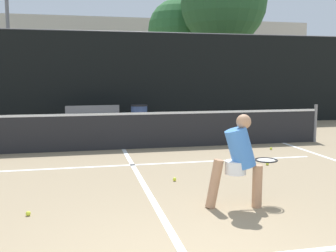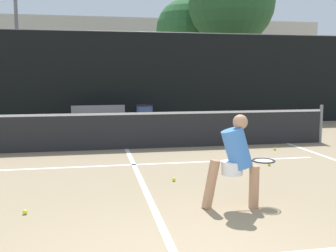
{
  "view_description": "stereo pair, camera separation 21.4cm",
  "coord_description": "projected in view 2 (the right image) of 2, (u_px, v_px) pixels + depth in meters",
  "views": [
    {
      "loc": [
        -1.01,
        -3.23,
        1.89
      ],
      "look_at": [
        0.55,
        3.91,
        0.95
      ],
      "focal_mm": 42.0,
      "sensor_mm": 36.0,
      "label": 1
    },
    {
      "loc": [
        -0.8,
        -3.27,
        1.89
      ],
      "look_at": [
        0.55,
        3.91,
        0.95
      ],
      "focal_mm": 42.0,
      "sensor_mm": 36.0,
      "label": 2
    }
  ],
  "objects": [
    {
      "name": "trash_bin",
      "position": [
        145.0,
        117.0,
        14.0
      ],
      "size": [
        0.6,
        0.6,
        0.86
      ],
      "color": "#384C7F",
      "rests_on": "ground"
    },
    {
      "name": "building_far",
      "position": [
        103.0,
        59.0,
        31.48
      ],
      "size": [
        36.0,
        2.4,
        6.37
      ],
      "primitive_type": "cube",
      "color": "#B2ADA3",
      "rests_on": "ground"
    },
    {
      "name": "tennis_ball_scattered_4",
      "position": [
        174.0,
        179.0,
        7.07
      ],
      "size": [
        0.07,
        0.07,
        0.07
      ],
      "primitive_type": "sphere",
      "color": "#D1E033",
      "rests_on": "ground"
    },
    {
      "name": "fence_back",
      "position": [
        115.0,
        79.0,
        14.65
      ],
      "size": [
        24.0,
        0.06,
        3.52
      ],
      "color": "black",
      "rests_on": "ground"
    },
    {
      "name": "tennis_ball_scattered_0",
      "position": [
        275.0,
        149.0,
        9.99
      ],
      "size": [
        0.07,
        0.07,
        0.07
      ],
      "primitive_type": "sphere",
      "color": "#D1E033",
      "rests_on": "ground"
    },
    {
      "name": "tennis_ball_scattered_1",
      "position": [
        25.0,
        212.0,
        5.38
      ],
      "size": [
        0.07,
        0.07,
        0.07
      ],
      "primitive_type": "sphere",
      "color": "#D1E033",
      "rests_on": "ground"
    },
    {
      "name": "net",
      "position": [
        126.0,
        130.0,
        10.11
      ],
      "size": [
        11.09,
        0.09,
        1.07
      ],
      "color": "slate",
      "rests_on": "ground"
    },
    {
      "name": "parked_car",
      "position": [
        78.0,
        103.0,
        18.37
      ],
      "size": [
        1.76,
        4.22,
        1.5
      ],
      "color": "#B7B7BC",
      "rests_on": "ground"
    },
    {
      "name": "court_center_mark",
      "position": [
        141.0,
        181.0,
        7.07
      ],
      "size": [
        0.1,
        6.37,
        0.01
      ],
      "primitive_type": "cube",
      "color": "white",
      "rests_on": "ground"
    },
    {
      "name": "courtside_bench",
      "position": [
        99.0,
        116.0,
        13.66
      ],
      "size": [
        1.87,
        0.45,
        0.86
      ],
      "rotation": [
        0.0,
        0.0,
        0.04
      ],
      "color": "slate",
      "rests_on": "ground"
    },
    {
      "name": "tree_east",
      "position": [
        231.0,
        3.0,
        20.36
      ],
      "size": [
        4.48,
        4.48,
        7.87
      ],
      "color": "brown",
      "rests_on": "ground"
    },
    {
      "name": "player_practicing",
      "position": [
        236.0,
        158.0,
        5.57
      ],
      "size": [
        1.18,
        0.53,
        1.36
      ],
      "rotation": [
        0.0,
        0.0,
        -0.17
      ],
      "color": "tan",
      "rests_on": "ground"
    },
    {
      "name": "tennis_ball_scattered_3",
      "position": [
        269.0,
        164.0,
        8.27
      ],
      "size": [
        0.07,
        0.07,
        0.07
      ],
      "primitive_type": "sphere",
      "color": "#D1E033",
      "rests_on": "ground"
    },
    {
      "name": "tree_mid",
      "position": [
        187.0,
        30.0,
        22.94
      ],
      "size": [
        3.61,
        3.61,
        6.34
      ],
      "color": "brown",
      "rests_on": "ground"
    },
    {
      "name": "court_service_line",
      "position": [
        134.0,
        165.0,
        8.37
      ],
      "size": [
        8.25,
        0.1,
        0.01
      ],
      "primitive_type": "cube",
      "color": "white",
      "rests_on": "ground"
    }
  ]
}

